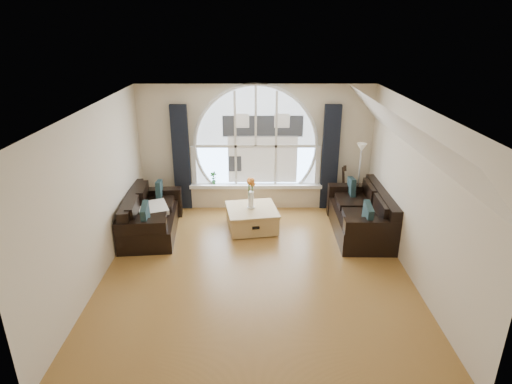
% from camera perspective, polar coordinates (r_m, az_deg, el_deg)
% --- Properties ---
extents(ground, '(5.00, 5.50, 0.01)m').
position_cam_1_polar(ground, '(7.30, 0.02, -10.31)').
color(ground, brown).
rests_on(ground, ground).
extents(ceiling, '(5.00, 5.50, 0.01)m').
position_cam_1_polar(ceiling, '(6.31, 0.03, 11.01)').
color(ceiling, silver).
rests_on(ceiling, ground).
extents(wall_back, '(5.00, 0.01, 2.70)m').
position_cam_1_polar(wall_back, '(9.29, -0.04, 5.91)').
color(wall_back, beige).
rests_on(wall_back, ground).
extents(wall_front, '(5.00, 0.01, 2.70)m').
position_cam_1_polar(wall_front, '(4.26, 0.16, -14.40)').
color(wall_front, beige).
rests_on(wall_front, ground).
extents(wall_left, '(0.01, 5.50, 2.70)m').
position_cam_1_polar(wall_left, '(7.13, -20.50, -0.43)').
color(wall_left, beige).
rests_on(wall_left, ground).
extents(wall_right, '(0.01, 5.50, 2.70)m').
position_cam_1_polar(wall_right, '(7.15, 20.50, -0.39)').
color(wall_right, beige).
rests_on(wall_right, ground).
extents(attic_slope, '(0.92, 5.50, 0.72)m').
position_cam_1_polar(attic_slope, '(6.76, 19.20, 7.50)').
color(attic_slope, silver).
rests_on(attic_slope, ground).
extents(arched_window, '(2.60, 0.06, 2.15)m').
position_cam_1_polar(arched_window, '(9.19, -0.04, 7.51)').
color(arched_window, silver).
rests_on(arched_window, wall_back).
extents(window_sill, '(2.90, 0.22, 0.08)m').
position_cam_1_polar(window_sill, '(9.46, -0.03, 0.84)').
color(window_sill, white).
rests_on(window_sill, wall_back).
extents(window_frame, '(2.76, 0.08, 2.15)m').
position_cam_1_polar(window_frame, '(9.17, -0.03, 7.47)').
color(window_frame, white).
rests_on(window_frame, wall_back).
extents(neighbor_house, '(1.70, 0.02, 1.50)m').
position_cam_1_polar(neighbor_house, '(9.21, 0.90, 6.74)').
color(neighbor_house, silver).
rests_on(neighbor_house, wall_back).
extents(curtain_left, '(0.35, 0.12, 2.30)m').
position_cam_1_polar(curtain_left, '(9.37, -9.90, 4.44)').
color(curtain_left, black).
rests_on(curtain_left, ground).
extents(curtain_right, '(0.35, 0.12, 2.30)m').
position_cam_1_polar(curtain_right, '(9.38, 9.82, 4.46)').
color(curtain_right, black).
rests_on(curtain_right, ground).
extents(sofa_left, '(1.07, 1.89, 0.81)m').
position_cam_1_polar(sofa_left, '(8.57, -13.74, -2.87)').
color(sofa_left, black).
rests_on(sofa_left, ground).
extents(sofa_right, '(1.02, 1.98, 0.87)m').
position_cam_1_polar(sofa_right, '(8.58, 13.69, -2.83)').
color(sofa_right, black).
rests_on(sofa_right, ground).
extents(coffee_chest, '(1.12, 1.12, 0.47)m').
position_cam_1_polar(coffee_chest, '(8.57, -0.55, -3.40)').
color(coffee_chest, '#A8834B').
rests_on(coffee_chest, ground).
extents(throw_blanket, '(0.72, 0.72, 0.10)m').
position_cam_1_polar(throw_blanket, '(8.57, -13.61, -2.13)').
color(throw_blanket, silver).
rests_on(throw_blanket, sofa_left).
extents(vase_flowers, '(0.24, 0.24, 0.70)m').
position_cam_1_polar(vase_flowers, '(8.36, -0.69, 0.31)').
color(vase_flowers, white).
rests_on(vase_flowers, coffee_chest).
extents(floor_lamp, '(0.24, 0.24, 1.60)m').
position_cam_1_polar(floor_lamp, '(9.16, 13.48, 1.45)').
color(floor_lamp, '#B2B2B2').
rests_on(floor_lamp, ground).
extents(guitar, '(0.41, 0.33, 1.06)m').
position_cam_1_polar(guitar, '(9.51, 11.40, 0.63)').
color(guitar, brown).
rests_on(guitar, ground).
extents(potted_plant, '(0.18, 0.15, 0.29)m').
position_cam_1_polar(potted_plant, '(9.44, -5.67, 1.88)').
color(potted_plant, '#1E6023').
rests_on(potted_plant, window_sill).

